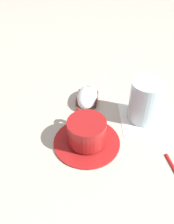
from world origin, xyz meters
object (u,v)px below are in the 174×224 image
at_px(computer_mouse, 87,97).
at_px(drinking_glass, 145,101).
at_px(saucer, 87,141).
at_px(coffee_cup, 86,131).

bearing_deg(computer_mouse, drinking_glass, -13.83).
height_order(saucer, coffee_cup, coffee_cup).
xyz_separation_m(saucer, computer_mouse, (-0.02, 0.15, 0.02)).
relative_size(saucer, coffee_cup, 1.45).
xyz_separation_m(computer_mouse, drinking_glass, (0.15, -0.04, 0.04)).
height_order(computer_mouse, drinking_glass, drinking_glass).
distance_m(coffee_cup, drinking_glass, 0.17).
xyz_separation_m(coffee_cup, computer_mouse, (-0.02, 0.15, -0.02)).
bearing_deg(coffee_cup, saucer, -65.94).
bearing_deg(drinking_glass, coffee_cup, -140.06).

